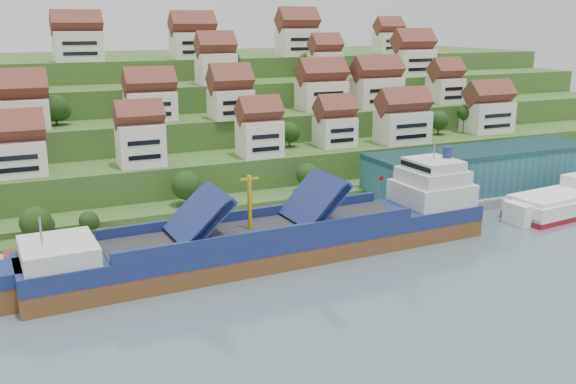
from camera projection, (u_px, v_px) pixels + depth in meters
name	position (u px, v px, depth m)	size (l,w,h in m)	color
ground	(324.00, 250.00, 121.29)	(300.00, 300.00, 0.00)	slate
quay	(373.00, 211.00, 142.17)	(180.00, 14.00, 2.20)	gray
hillside	(179.00, 119.00, 209.70)	(260.00, 128.00, 31.00)	#2D4C1E
hillside_village	(224.00, 91.00, 168.19)	(159.54, 61.38, 28.53)	white
hillside_trees	(202.00, 131.00, 152.18)	(141.89, 62.84, 30.88)	#214015
warehouse	(483.00, 169.00, 155.08)	(60.00, 15.00, 10.00)	#265F69
flagpole	(379.00, 192.00, 135.52)	(1.28, 0.16, 8.00)	gray
cargo_ship	(285.00, 238.00, 116.54)	(86.78, 16.38, 19.26)	brown
second_ship	(566.00, 202.00, 143.59)	(29.97, 13.93, 8.39)	maroon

